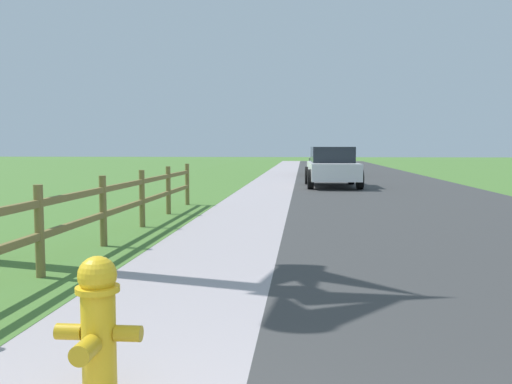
% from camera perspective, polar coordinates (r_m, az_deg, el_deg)
% --- Properties ---
extents(ground_plane, '(120.00, 120.00, 0.00)m').
position_cam_1_polar(ground_plane, '(26.35, 4.26, 1.36)').
color(ground_plane, '#4B7932').
extents(road_asphalt, '(7.00, 66.00, 0.01)m').
position_cam_1_polar(road_asphalt, '(28.51, 11.37, 1.54)').
color(road_asphalt, '#3A3A3A').
rests_on(road_asphalt, ground).
extents(curb_concrete, '(6.00, 66.00, 0.01)m').
position_cam_1_polar(curb_concrete, '(28.54, -1.72, 1.64)').
color(curb_concrete, '#A69B9F').
rests_on(curb_concrete, ground).
extents(grass_verge, '(5.00, 66.00, 0.00)m').
position_cam_1_polar(grass_verge, '(28.75, -4.69, 1.65)').
color(grass_verge, '#4B7932').
rests_on(grass_verge, ground).
extents(fire_hydrant, '(0.54, 0.45, 0.90)m').
position_cam_1_polar(fire_hydrant, '(3.53, -16.45, -13.55)').
color(fire_hydrant, yellow).
rests_on(fire_hydrant, ground).
extents(rail_fence, '(0.11, 12.40, 1.12)m').
position_cam_1_polar(rail_fence, '(8.77, -15.95, -1.41)').
color(rail_fence, olive).
rests_on(rail_fence, ground).
extents(parked_suv_white, '(2.16, 4.41, 1.58)m').
position_cam_1_polar(parked_suv_white, '(21.59, 8.09, 2.71)').
color(parked_suv_white, white).
rests_on(parked_suv_white, ground).
extents(parked_car_black, '(2.15, 4.96, 1.51)m').
position_cam_1_polar(parked_car_black, '(30.41, 7.53, 3.21)').
color(parked_car_black, black).
rests_on(parked_car_black, ground).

